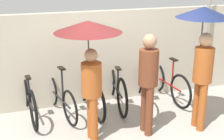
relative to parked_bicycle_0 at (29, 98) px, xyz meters
name	(u,v)px	position (x,y,z in m)	size (l,w,h in m)	color
back_wall	(97,58)	(1.43, 0.35, 0.56)	(10.86, 0.12, 1.89)	#B2A893
parked_bicycle_0	(29,98)	(0.00, 0.00, 0.00)	(0.44, 1.77, 1.00)	black
parked_bicycle_1	(60,97)	(0.57, -0.05, -0.02)	(0.52, 1.64, 1.03)	black
parked_bicycle_2	(89,93)	(1.14, -0.06, -0.01)	(0.44, 1.75, 1.03)	black
parked_bicycle_3	(116,87)	(1.71, 0.01, 0.01)	(0.44, 1.81, 0.98)	black
parked_bicycle_4	(143,85)	(2.29, -0.02, 0.01)	(0.54, 1.75, 1.05)	black
parked_bicycle_5	(167,82)	(2.86, -0.01, -0.01)	(0.44, 1.66, 1.10)	black
pedestrian_leading	(89,47)	(0.94, -1.05, 1.18)	(1.05, 1.05, 1.95)	#9E4C1E
pedestrian_center	(148,77)	(1.87, -1.19, 0.63)	(0.32, 0.32, 1.72)	brown
pedestrian_trailing	(203,38)	(2.81, -1.23, 1.22)	(0.91, 0.91, 2.11)	#9E4C1E
awning_pole	(206,33)	(3.78, 0.11, 0.97)	(0.07, 0.07, 2.70)	gray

